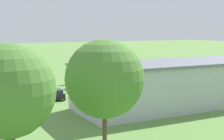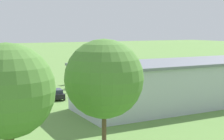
{
  "view_description": "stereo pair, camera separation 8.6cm",
  "coord_description": "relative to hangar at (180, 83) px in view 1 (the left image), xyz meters",
  "views": [
    {
      "loc": [
        32.72,
        68.65,
        11.23
      ],
      "look_at": [
        2.51,
        11.42,
        3.39
      ],
      "focal_mm": 55.03,
      "sensor_mm": 36.0,
      "label": 1
    },
    {
      "loc": [
        32.65,
        68.69,
        11.23
      ],
      "look_at": [
        2.51,
        11.42,
        3.39
      ],
      "focal_mm": 55.03,
      "sensor_mm": 36.0,
      "label": 2
    }
  ],
  "objects": [
    {
      "name": "ground_plane",
      "position": [
        -0.68,
        -29.33,
        -3.26
      ],
      "size": [
        400.0,
        400.0,
        0.0
      ],
      "primitive_type": "plane",
      "color": "#608C42"
    },
    {
      "name": "hangar",
      "position": [
        0.0,
        0.0,
        0.0
      ],
      "size": [
        31.55,
        11.22,
        6.49
      ],
      "color": "#B7BCC6",
      "rests_on": "ground_plane"
    },
    {
      "name": "biplane",
      "position": [
        2.93,
        -23.98,
        1.6
      ],
      "size": [
        7.86,
        7.27,
        3.89
      ],
      "color": "yellow"
    },
    {
      "name": "car_black",
      "position": [
        14.69,
        -12.53,
        -2.42
      ],
      "size": [
        2.32,
        4.23,
        1.62
      ],
      "color": "black",
      "rests_on": "ground_plane"
    },
    {
      "name": "car_white",
      "position": [
        21.87,
        -10.29,
        -2.43
      ],
      "size": [
        2.07,
        4.23,
        1.59
      ],
      "color": "white",
      "rests_on": "ground_plane"
    },
    {
      "name": "person_near_hangar_door",
      "position": [
        16.52,
        -9.59,
        -2.44
      ],
      "size": [
        0.53,
        0.53,
        1.65
      ],
      "color": "#33723F",
      "rests_on": "ground_plane"
    },
    {
      "name": "person_walking_on_apron",
      "position": [
        10.75,
        -16.7,
        -2.39
      ],
      "size": [
        0.49,
        0.49,
        1.73
      ],
      "color": "beige",
      "rests_on": "ground_plane"
    },
    {
      "name": "person_crossing_taxiway",
      "position": [
        11.51,
        -13.14,
        -2.4
      ],
      "size": [
        0.52,
        0.52,
        1.71
      ],
      "color": "orange",
      "rests_on": "ground_plane"
    },
    {
      "name": "person_beside_truck",
      "position": [
        -8.88,
        -14.85,
        -2.37
      ],
      "size": [
        0.4,
        0.4,
        1.77
      ],
      "color": "#72338C",
      "rests_on": "ground_plane"
    },
    {
      "name": "tree_behind_hangar_left",
      "position": [
        19.23,
        13.69,
        3.76
      ],
      "size": [
        6.75,
        6.75,
        10.4
      ],
      "color": "brown",
      "rests_on": "ground_plane"
    },
    {
      "name": "tree_behind_hangar_right",
      "position": [
        27.72,
        16.44,
        3.87
      ],
      "size": [
        6.37,
        6.37,
        10.35
      ],
      "color": "brown",
      "rests_on": "ground_plane"
    },
    {
      "name": "windsock",
      "position": [
        -17.47,
        -47.64,
        1.36
      ],
      "size": [
        1.38,
        1.41,
        5.24
      ],
      "color": "silver",
      "rests_on": "ground_plane"
    }
  ]
}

